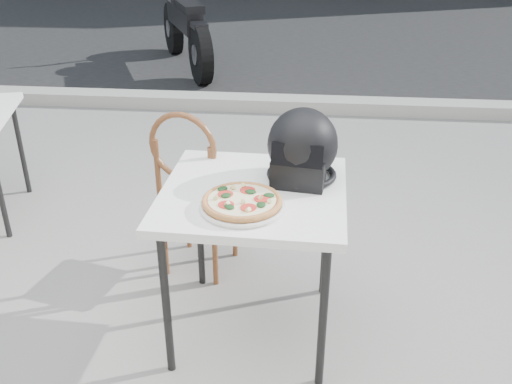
# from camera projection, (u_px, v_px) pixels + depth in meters

# --- Properties ---
(ground) EXTENTS (80.00, 80.00, 0.00)m
(ground) POSITION_uv_depth(u_px,v_px,m) (201.00, 297.00, 2.91)
(ground) COLOR gray
(ground) RESTS_ON ground
(street_asphalt) EXTENTS (30.00, 8.00, 0.00)m
(street_asphalt) POSITION_uv_depth(u_px,v_px,m) (281.00, 28.00, 9.12)
(street_asphalt) COLOR black
(street_asphalt) RESTS_ON ground
(curb) EXTENTS (30.00, 0.25, 0.12)m
(curb) POSITION_uv_depth(u_px,v_px,m) (257.00, 103.00, 5.55)
(curb) COLOR #A09D95
(curb) RESTS_ON ground
(cafe_table_main) EXTENTS (0.79, 0.79, 0.73)m
(cafe_table_main) POSITION_uv_depth(u_px,v_px,m) (254.00, 204.00, 2.41)
(cafe_table_main) COLOR white
(cafe_table_main) RESTS_ON ground
(plate) EXTENTS (0.35, 0.35, 0.02)m
(plate) POSITION_uv_depth(u_px,v_px,m) (242.00, 206.00, 2.23)
(plate) COLOR silver
(plate) RESTS_ON cafe_table_main
(pizza) EXTENTS (0.34, 0.34, 0.04)m
(pizza) POSITION_uv_depth(u_px,v_px,m) (242.00, 201.00, 2.22)
(pizza) COLOR #C28247
(pizza) RESTS_ON plate
(helmet) EXTENTS (0.34, 0.35, 0.31)m
(helmet) POSITION_uv_depth(u_px,v_px,m) (302.00, 149.00, 2.42)
(helmet) COLOR black
(helmet) RESTS_ON cafe_table_main
(cafe_chair_main) EXTENTS (0.43, 0.43, 0.94)m
(cafe_chair_main) POSITION_uv_depth(u_px,v_px,m) (192.00, 185.00, 2.89)
(cafe_chair_main) COLOR brown
(cafe_chair_main) RESTS_ON ground
(motorcycle) EXTENTS (1.01, 2.04, 1.08)m
(motorcycle) POSITION_uv_depth(u_px,v_px,m) (185.00, 27.00, 6.77)
(motorcycle) COLOR black
(motorcycle) RESTS_ON street_asphalt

